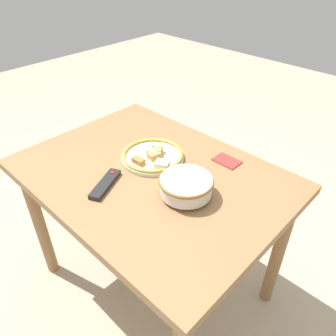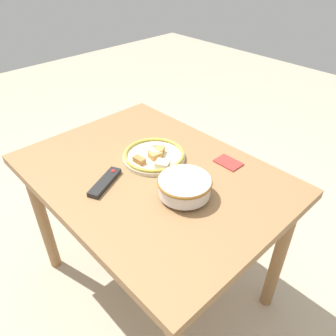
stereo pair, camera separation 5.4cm
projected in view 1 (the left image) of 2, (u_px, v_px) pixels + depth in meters
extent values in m
plane|color=#B7A88E|center=(155.00, 282.00, 1.84)|extent=(8.00, 8.00, 0.00)
cube|color=olive|center=(151.00, 176.00, 1.41)|extent=(1.13, 0.83, 0.04)
cylinder|color=olive|center=(278.00, 252.00, 1.55)|extent=(0.06, 0.06, 0.73)
cylinder|color=olive|center=(139.00, 168.00, 2.11)|extent=(0.06, 0.06, 0.73)
cylinder|color=olive|center=(40.00, 224.00, 1.70)|extent=(0.06, 0.06, 0.73)
cylinder|color=silver|center=(186.00, 194.00, 1.27)|extent=(0.09, 0.09, 0.01)
cylinder|color=silver|center=(186.00, 186.00, 1.25)|extent=(0.20, 0.20, 0.07)
cylinder|color=#C67A33|center=(186.00, 187.00, 1.25)|extent=(0.18, 0.18, 0.06)
torus|color=#936023|center=(186.00, 181.00, 1.23)|extent=(0.21, 0.21, 0.01)
cylinder|color=beige|center=(153.00, 157.00, 1.47)|extent=(0.28, 0.28, 0.02)
torus|color=gold|center=(153.00, 154.00, 1.46)|extent=(0.27, 0.27, 0.01)
cube|color=silver|center=(151.00, 146.00, 1.52)|extent=(0.04, 0.05, 0.02)
cube|color=silver|center=(162.00, 164.00, 1.39)|extent=(0.07, 0.07, 0.03)
cube|color=silver|center=(153.00, 153.00, 1.46)|extent=(0.06, 0.04, 0.03)
cube|color=tan|center=(158.00, 151.00, 1.47)|extent=(0.06, 0.06, 0.03)
cube|color=#B2753D|center=(138.00, 161.00, 1.41)|extent=(0.06, 0.03, 0.02)
cube|color=tan|center=(154.00, 155.00, 1.44)|extent=(0.05, 0.06, 0.03)
cube|color=black|center=(105.00, 184.00, 1.31)|extent=(0.12, 0.19, 0.02)
cylinder|color=red|center=(113.00, 172.00, 1.36)|extent=(0.02, 0.02, 0.00)
cube|color=#B2332D|center=(227.00, 161.00, 1.46)|extent=(0.11, 0.08, 0.01)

